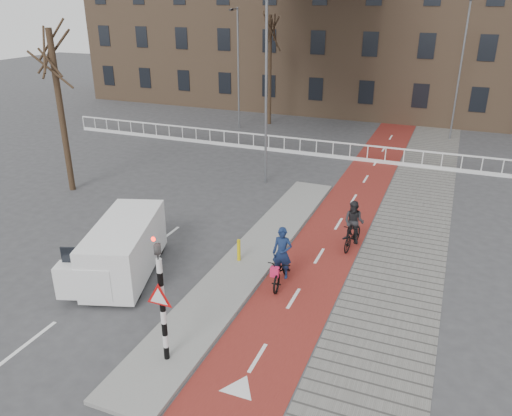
% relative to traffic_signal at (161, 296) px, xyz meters
% --- Properties ---
extents(ground, '(120.00, 120.00, 0.00)m').
position_rel_traffic_signal_xyz_m(ground, '(0.60, 2.02, -1.99)').
color(ground, '#38383A').
rests_on(ground, ground).
extents(bike_lane, '(2.50, 60.00, 0.01)m').
position_rel_traffic_signal_xyz_m(bike_lane, '(2.10, 12.02, -1.98)').
color(bike_lane, maroon).
rests_on(bike_lane, ground).
extents(sidewalk, '(3.00, 60.00, 0.01)m').
position_rel_traffic_signal_xyz_m(sidewalk, '(4.90, 12.02, -1.98)').
color(sidewalk, slate).
rests_on(sidewalk, ground).
extents(curb_island, '(1.80, 16.00, 0.12)m').
position_rel_traffic_signal_xyz_m(curb_island, '(-0.10, 6.02, -1.93)').
color(curb_island, gray).
rests_on(curb_island, ground).
extents(traffic_signal, '(0.80, 0.80, 3.68)m').
position_rel_traffic_signal_xyz_m(traffic_signal, '(0.00, 0.00, 0.00)').
color(traffic_signal, black).
rests_on(traffic_signal, curb_island).
extents(bollard, '(0.12, 0.12, 0.79)m').
position_rel_traffic_signal_xyz_m(bollard, '(-0.39, 5.45, -1.47)').
color(bollard, '#DCC00C').
rests_on(bollard, curb_island).
extents(cyclist_near, '(0.83, 1.95, 1.98)m').
position_rel_traffic_signal_xyz_m(cyclist_near, '(1.45, 4.74, -1.32)').
color(cyclist_near, black).
rests_on(cyclist_near, bike_lane).
extents(cyclist_far, '(0.85, 1.75, 1.84)m').
position_rel_traffic_signal_xyz_m(cyclist_far, '(3.05, 8.13, -1.22)').
color(cyclist_far, black).
rests_on(cyclist_far, bike_lane).
extents(van, '(2.99, 4.62, 1.85)m').
position_rel_traffic_signal_xyz_m(van, '(-3.61, 3.38, -1.02)').
color(van, white).
rests_on(van, ground).
extents(railing, '(28.00, 0.10, 0.99)m').
position_rel_traffic_signal_xyz_m(railing, '(-4.40, 19.02, -1.68)').
color(railing, silver).
rests_on(railing, ground).
extents(townhouse_row, '(46.00, 10.00, 15.90)m').
position_rel_traffic_signal_xyz_m(townhouse_row, '(-2.40, 34.02, 5.82)').
color(townhouse_row, '#7F6047').
rests_on(townhouse_row, ground).
extents(tree_left, '(0.28, 0.28, 7.46)m').
position_rel_traffic_signal_xyz_m(tree_left, '(-10.90, 9.13, 1.74)').
color(tree_left, '#2F2214').
rests_on(tree_left, ground).
extents(tree_mid, '(0.26, 0.26, 7.59)m').
position_rel_traffic_signal_xyz_m(tree_mid, '(-6.88, 25.69, 1.80)').
color(tree_mid, '#2F2214').
rests_on(tree_mid, ground).
extents(streetlight_near, '(0.12, 0.12, 8.84)m').
position_rel_traffic_signal_xyz_m(streetlight_near, '(-2.53, 13.62, 2.43)').
color(streetlight_near, slate).
rests_on(streetlight_near, ground).
extents(streetlight_left, '(0.12, 0.12, 8.09)m').
position_rel_traffic_signal_xyz_m(streetlight_left, '(-8.42, 23.65, 2.05)').
color(streetlight_left, slate).
rests_on(streetlight_left, ground).
extents(streetlight_right, '(0.12, 0.12, 8.66)m').
position_rel_traffic_signal_xyz_m(streetlight_right, '(5.77, 26.17, 2.34)').
color(streetlight_right, slate).
rests_on(streetlight_right, ground).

